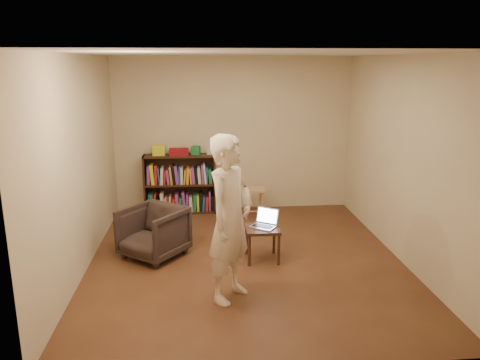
{
  "coord_description": "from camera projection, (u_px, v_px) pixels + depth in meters",
  "views": [
    {
      "loc": [
        -0.57,
        -5.62,
        2.51
      ],
      "look_at": [
        -0.05,
        0.35,
        0.99
      ],
      "focal_mm": 35.0,
      "sensor_mm": 36.0,
      "label": 1
    }
  ],
  "objects": [
    {
      "name": "box_green",
      "position": [
        196.0,
        150.0,
        7.79
      ],
      "size": [
        0.16,
        0.16,
        0.14
      ],
      "primitive_type": "cube",
      "rotation": [
        0.0,
        0.0,
        -0.14
      ],
      "color": "#1C6A34",
      "rests_on": "bookshelf"
    },
    {
      "name": "stool",
      "position": [
        254.0,
        194.0,
        7.7
      ],
      "size": [
        0.34,
        0.34,
        0.49
      ],
      "color": "tan",
      "rests_on": "floor"
    },
    {
      "name": "box_yellow",
      "position": [
        159.0,
        150.0,
        7.73
      ],
      "size": [
        0.21,
        0.15,
        0.17
      ],
      "primitive_type": "cube",
      "rotation": [
        0.0,
        0.0,
        0.03
      ],
      "color": "#CCD726",
      "rests_on": "bookshelf"
    },
    {
      "name": "red_cloth",
      "position": [
        179.0,
        152.0,
        7.75
      ],
      "size": [
        0.32,
        0.24,
        0.11
      ],
      "primitive_type": "cube",
      "rotation": [
        0.0,
        0.0,
        0.03
      ],
      "color": "maroon",
      "rests_on": "bookshelf"
    },
    {
      "name": "bookshelf",
      "position": [
        180.0,
        187.0,
        7.93
      ],
      "size": [
        1.2,
        0.3,
        1.0
      ],
      "color": "black",
      "rests_on": "floor"
    },
    {
      "name": "laptop",
      "position": [
        265.0,
        222.0,
        6.04
      ],
      "size": [
        0.41,
        0.4,
        0.22
      ],
      "rotation": [
        0.0,
        0.0,
        -0.59
      ],
      "color": "#ADADB2",
      "rests_on": "side_table"
    },
    {
      "name": "person",
      "position": [
        230.0,
        219.0,
        4.91
      ],
      "size": [
        0.74,
        0.78,
        1.8
      ],
      "primitive_type": "imported",
      "rotation": [
        0.0,
        0.0,
        0.94
      ],
      "color": "beige",
      "rests_on": "floor"
    },
    {
      "name": "wall_back",
      "position": [
        233.0,
        135.0,
        7.94
      ],
      "size": [
        4.0,
        0.0,
        4.0
      ],
      "primitive_type": "plane",
      "rotation": [
        1.57,
        0.0,
        0.0
      ],
      "color": "#C0A791",
      "rests_on": "floor"
    },
    {
      "name": "floor",
      "position": [
        246.0,
        260.0,
        6.09
      ],
      "size": [
        4.5,
        4.5,
        0.0
      ],
      "primitive_type": "plane",
      "color": "#492617",
      "rests_on": "ground"
    },
    {
      "name": "box_white",
      "position": [
        210.0,
        152.0,
        7.83
      ],
      "size": [
        0.12,
        0.12,
        0.08
      ],
      "primitive_type": "cube",
      "rotation": [
        0.0,
        0.0,
        -0.15
      ],
      "color": "beige",
      "rests_on": "bookshelf"
    },
    {
      "name": "ceiling",
      "position": [
        246.0,
        53.0,
        5.45
      ],
      "size": [
        4.5,
        4.5,
        0.0
      ],
      "primitive_type": "plane",
      "color": "silver",
      "rests_on": "wall_back"
    },
    {
      "name": "side_table",
      "position": [
        262.0,
        233.0,
        6.02
      ],
      "size": [
        0.43,
        0.43,
        0.44
      ],
      "color": "black",
      "rests_on": "floor"
    },
    {
      "name": "wall_left",
      "position": [
        80.0,
        165.0,
        5.6
      ],
      "size": [
        0.0,
        4.5,
        4.5
      ],
      "primitive_type": "plane",
      "rotation": [
        1.57,
        0.0,
        1.57
      ],
      "color": "#C0A791",
      "rests_on": "floor"
    },
    {
      "name": "wall_right",
      "position": [
        403.0,
        160.0,
        5.94
      ],
      "size": [
        0.0,
        4.5,
        4.5
      ],
      "primitive_type": "plane",
      "rotation": [
        1.57,
        0.0,
        -1.57
      ],
      "color": "#C0A791",
      "rests_on": "floor"
    },
    {
      "name": "armchair",
      "position": [
        153.0,
        232.0,
        6.13
      ],
      "size": [
        1.02,
        1.02,
        0.67
      ],
      "primitive_type": "imported",
      "rotation": [
        0.0,
        0.0,
        -0.66
      ],
      "color": "#2F241F",
      "rests_on": "floor"
    }
  ]
}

